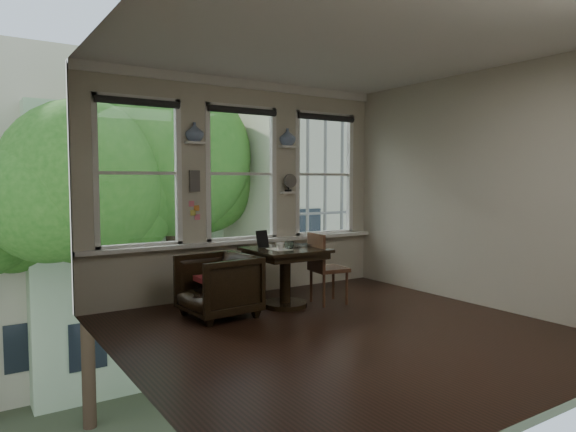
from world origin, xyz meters
TOP-DOWN VIEW (x-y plane):
  - ground at (0.00, 0.00)m, footprint 4.50×4.50m
  - ceiling at (0.00, 0.00)m, footprint 4.50×4.50m
  - wall_back at (0.00, 2.25)m, footprint 4.50×0.00m
  - wall_front at (0.00, -2.25)m, footprint 4.50×0.00m
  - wall_left at (-2.25, 0.00)m, footprint 0.00×4.50m
  - wall_right at (2.25, 0.00)m, footprint 0.00×4.50m
  - window_left at (-1.45, 2.25)m, footprint 1.10×0.12m
  - window_center at (0.00, 2.25)m, footprint 1.10×0.12m
  - window_right at (1.45, 2.25)m, footprint 1.10×0.12m
  - shelf_left at (-0.72, 2.15)m, footprint 0.26×0.16m
  - shelf_right at (0.72, 2.15)m, footprint 0.26×0.16m
  - intercom at (-0.72, 2.18)m, footprint 0.14×0.06m
  - sticky_notes at (-0.72, 2.19)m, footprint 0.16×0.01m
  - desk_fan at (0.72, 2.13)m, footprint 0.20×0.20m
  - vase_left at (-0.72, 2.15)m, footprint 0.24×0.24m
  - vase_right at (0.72, 2.15)m, footprint 0.24×0.24m
  - table at (0.10, 1.24)m, footprint 0.90×0.90m
  - armchair_left at (-0.82, 1.27)m, footprint 0.87×0.85m
  - cushion_red at (-0.82, 1.27)m, footprint 0.45×0.45m
  - side_chair_right at (0.68, 1.09)m, footprint 0.47×0.47m
  - laptop at (0.41, 1.25)m, footprint 0.36×0.24m
  - mug at (-0.06, 1.11)m, footprint 0.13×0.13m
  - drinking_glass at (0.10, 1.14)m, footprint 0.13×0.13m
  - tablet at (-0.11, 1.46)m, footprint 0.16×0.08m
  - papers at (-0.02, 1.19)m, footprint 0.22×0.30m

SIDE VIEW (x-z plane):
  - ground at x=0.00m, z-range 0.00..0.00m
  - armchair_left at x=-0.82m, z-range 0.00..0.74m
  - table at x=0.10m, z-range 0.00..0.75m
  - cushion_red at x=-0.82m, z-range 0.42..0.48m
  - side_chair_right at x=0.68m, z-range 0.00..0.92m
  - papers at x=-0.02m, z-range 0.75..0.75m
  - laptop at x=0.41m, z-range 0.75..0.78m
  - mug at x=-0.06m, z-range 0.75..0.85m
  - drinking_glass at x=0.10m, z-range 0.75..0.85m
  - tablet at x=-0.11m, z-range 0.75..0.97m
  - sticky_notes at x=-0.72m, z-range 1.13..1.37m
  - wall_back at x=0.00m, z-range -0.75..3.75m
  - wall_front at x=0.00m, z-range -0.75..3.75m
  - wall_left at x=-2.25m, z-range -0.75..3.75m
  - wall_right at x=2.25m, z-range -0.75..3.75m
  - desk_fan at x=0.72m, z-range 1.41..1.65m
  - intercom at x=-0.72m, z-range 1.46..1.74m
  - window_left at x=-1.45m, z-range 0.75..2.65m
  - window_center at x=0.00m, z-range 0.75..2.65m
  - window_right at x=1.45m, z-range 0.75..2.65m
  - shelf_left at x=-0.72m, z-range 2.08..2.12m
  - shelf_right at x=0.72m, z-range 2.08..2.12m
  - vase_left at x=-0.72m, z-range 2.12..2.36m
  - vase_right at x=0.72m, z-range 2.12..2.36m
  - ceiling at x=0.00m, z-range 3.00..3.00m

